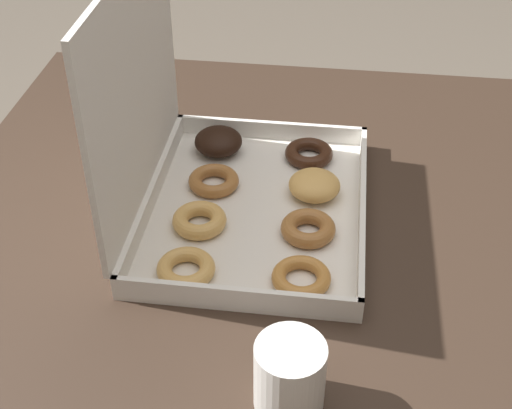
% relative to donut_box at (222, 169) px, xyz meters
% --- Properties ---
extents(dining_table, '(0.97, 1.03, 0.71)m').
position_rel_donut_box_xyz_m(dining_table, '(-0.02, -0.10, -0.16)').
color(dining_table, '#38281E').
rests_on(dining_table, ground_plane).
extents(donut_box, '(0.40, 0.32, 0.35)m').
position_rel_donut_box_xyz_m(donut_box, '(0.00, 0.00, 0.00)').
color(donut_box, silver).
rests_on(donut_box, dining_table).
extents(coffee_mug, '(0.08, 0.08, 0.09)m').
position_rel_donut_box_xyz_m(coffee_mug, '(-0.33, -0.13, -0.02)').
color(coffee_mug, white).
rests_on(coffee_mug, dining_table).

